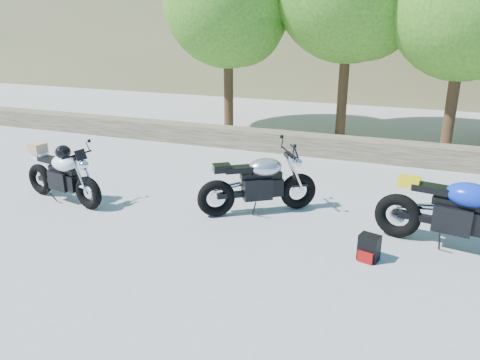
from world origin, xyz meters
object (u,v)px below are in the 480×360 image
object	(u,v)px
silver_bike	(259,184)
backpack	(369,248)
white_bike	(62,174)
blue_bike	(457,214)

from	to	relation	value
silver_bike	backpack	bearing A→B (deg)	-62.85
white_bike	silver_bike	bearing A→B (deg)	24.26
silver_bike	blue_bike	bearing A→B (deg)	-40.02
silver_bike	white_bike	world-z (taller)	white_bike
white_bike	blue_bike	world-z (taller)	blue_bike
white_bike	backpack	world-z (taller)	white_bike
silver_bike	blue_bike	distance (m)	3.16
blue_bike	backpack	xyz separation A→B (m)	(-1.13, -0.78, -0.38)
blue_bike	white_bike	bearing A→B (deg)	-165.62
white_bike	backpack	size ratio (longest dim) A/B	5.17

